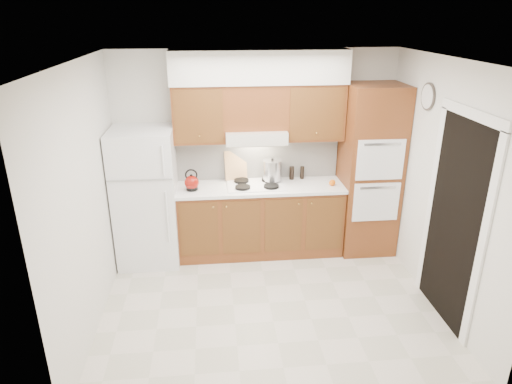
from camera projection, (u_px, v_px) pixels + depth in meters
floor at (269, 303)px, 5.06m from camera, size 3.60×3.60×0.00m
ceiling at (272, 60)px, 4.10m from camera, size 3.60×3.60×0.00m
wall_back at (256, 152)px, 5.97m from camera, size 3.60×0.02×2.60m
wall_left at (87, 201)px, 4.41m from camera, size 0.02×3.00×2.60m
wall_right at (442, 188)px, 4.75m from camera, size 0.02×3.00×2.60m
fridge at (146, 197)px, 5.66m from camera, size 0.75×0.72×1.72m
base_cabinets at (260, 220)px, 6.00m from camera, size 2.11×0.60×0.90m
countertop at (260, 187)px, 5.82m from camera, size 2.13×0.62×0.04m
backsplash at (258, 158)px, 5.98m from camera, size 2.11×0.03×0.56m
oven_cabinet at (369, 171)px, 5.87m from camera, size 0.70×0.65×2.20m
upper_cab_left at (199, 114)px, 5.55m from camera, size 0.63×0.33×0.70m
upper_cab_right at (314, 111)px, 5.68m from camera, size 0.73×0.33×0.70m
range_hood at (256, 136)px, 5.66m from camera, size 0.75×0.45×0.15m
upper_cab_over_hood at (255, 107)px, 5.58m from camera, size 0.75×0.33×0.55m
soffit at (259, 67)px, 5.40m from camera, size 2.13×0.36×0.40m
cooktop at (256, 185)px, 5.83m from camera, size 0.74×0.50×0.01m
doorway at (454, 224)px, 4.52m from camera, size 0.02×0.90×2.10m
wall_clock at (428, 97)px, 4.94m from camera, size 0.02×0.30×0.30m
kettle at (192, 183)px, 5.63m from camera, size 0.20×0.20×0.18m
cutting_board at (236, 165)px, 5.95m from camera, size 0.30×0.14×0.38m
stock_pot at (272, 170)px, 5.90m from camera, size 0.29×0.29×0.25m
condiment_a at (279, 173)px, 6.00m from camera, size 0.06×0.06×0.19m
condiment_b at (302, 173)px, 6.03m from camera, size 0.06×0.06×0.17m
condiment_c at (292, 173)px, 6.01m from camera, size 0.08×0.08×0.18m
orange_near at (333, 182)px, 5.82m from camera, size 0.09×0.09×0.08m
orange_far at (332, 183)px, 5.80m from camera, size 0.08×0.08×0.07m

